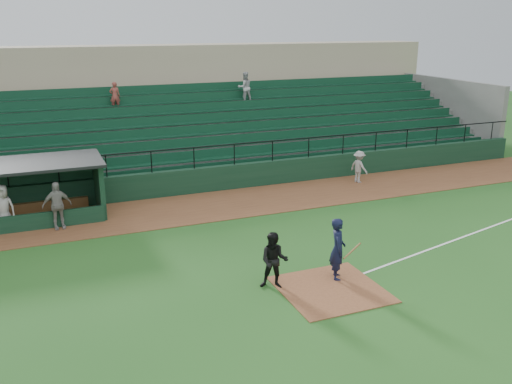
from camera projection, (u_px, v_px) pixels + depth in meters
name	position (u px, v px, depth m)	size (l,w,h in m)	color
ground	(315.00, 276.00, 17.71)	(90.00, 90.00, 0.00)	#20521A
warning_track	(231.00, 203.00, 24.79)	(40.00, 4.00, 0.03)	brown
home_plate_dirt	(331.00, 289.00, 16.82)	(3.00, 3.00, 0.03)	brown
foul_line	(483.00, 230.00, 21.66)	(18.00, 0.09, 0.01)	white
stadium_structure	(180.00, 122.00, 31.61)	(38.00, 13.08, 6.40)	#10321E
batter_at_plate	(338.00, 249.00, 17.29)	(1.16, 0.86, 2.01)	black
umpire	(274.00, 261.00, 16.71)	(0.86, 0.67, 1.78)	black
runner	(359.00, 167.00, 27.80)	(1.04, 0.60, 1.61)	#9F9995
dugout_player_a	(57.00, 205.00, 21.48)	(1.11, 0.46, 1.89)	gray
dugout_player_b	(3.00, 208.00, 21.23)	(0.90, 0.59, 1.85)	#ABA5A0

